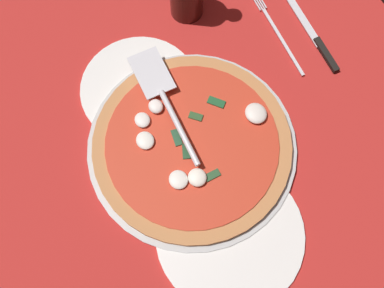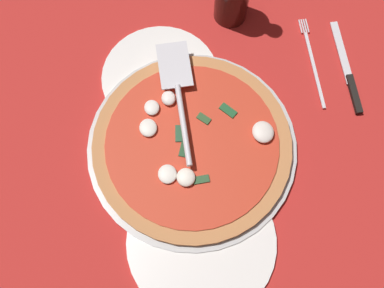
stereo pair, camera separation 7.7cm
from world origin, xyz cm
name	(u,v)px [view 2 (the right image)]	position (x,y,z in cm)	size (l,w,h in cm)	color
ground_plane	(169,138)	(0.00, 0.00, -0.40)	(103.06, 103.06, 0.80)	#B42622
checker_pattern	(169,138)	(0.00, 0.00, 0.05)	(103.06, 103.06, 0.10)	silver
pizza_pan	(192,147)	(2.94, 3.45, 0.74)	(36.37, 36.37, 1.27)	#B5B9BA
dinner_plate_left	(160,77)	(-11.84, 0.94, 0.60)	(21.53, 21.53, 1.00)	white
dinner_plate_right	(201,241)	(19.05, 1.13, 0.60)	(24.41, 24.41, 1.00)	white
pizza	(192,144)	(2.91, 3.47, 2.15)	(34.30, 34.30, 2.89)	#BE7B47
pizza_server	(179,94)	(-5.79, 3.20, 4.59)	(23.99, 6.43, 1.00)	silver
place_setting_far	(330,69)	(-6.14, 32.26, 0.45)	(21.29, 15.05, 1.40)	white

